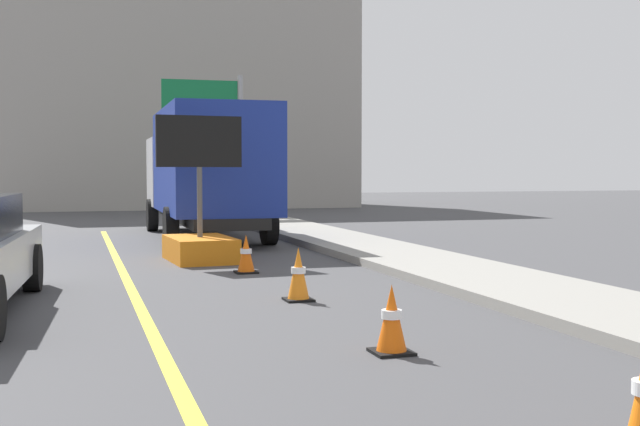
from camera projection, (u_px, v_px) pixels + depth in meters
arrow_board_trailer at (200, 235)px, 14.81m from camera, size 1.60×1.87×2.70m
box_truck at (206, 169)px, 19.76m from camera, size 2.56×7.91×3.13m
highway_guide_sign at (218, 121)px, 27.47m from camera, size 2.79×0.18×5.00m
far_building_block at (174, 94)px, 37.60m from camera, size 16.20×7.25×10.62m
traffic_cone_mid_lane at (392, 320)px, 7.29m from camera, size 0.36×0.36×0.64m
traffic_cone_far_lane at (298, 274)px, 10.27m from camera, size 0.36×0.36×0.70m
traffic_cone_curbside at (246, 254)px, 13.07m from camera, size 0.36×0.36×0.63m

